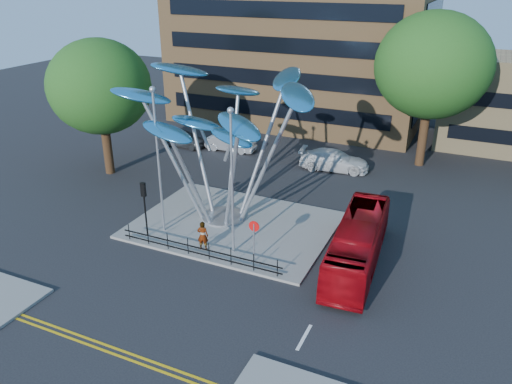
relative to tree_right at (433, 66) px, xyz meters
The scene contains 17 objects.
ground 24.75m from the tree_right, 109.98° to the right, with size 120.00×120.00×0.00m, color black.
traffic_island 20.01m from the tree_right, 119.36° to the right, with size 12.00×9.00×0.15m, color slate.
double_yellow_near 30.21m from the tree_right, 105.95° to the right, with size 40.00×0.12×0.01m, color gold.
double_yellow_far 30.49m from the tree_right, 105.78° to the right, with size 40.00×0.12×0.01m, color gold.
tree_right is the anchor object (origin of this frame).
tree_left 25.09m from the tree_right, 151.39° to the right, with size 7.60×7.60×10.32m.
leaf_sculpture 18.37m from the tree_right, 123.31° to the right, with size 12.72×9.54×9.51m.
street_lamp_left 22.49m from the tree_right, 124.05° to the right, with size 0.36×0.36×8.80m.
street_lamp_right 20.64m from the tree_right, 111.54° to the right, with size 0.36×0.36×8.30m.
traffic_light_island 24.06m from the tree_right, 123.69° to the right, with size 0.28×0.18×3.42m.
no_entry_sign_island 21.31m from the tree_right, 107.12° to the right, with size 0.60×0.10×2.45m.
pedestrian_railing_front 23.43m from the tree_right, 113.91° to the right, with size 10.00×0.06×1.00m.
red_bus 18.50m from the tree_right, 93.08° to the right, with size 2.17×9.29×2.59m, color #92060D.
pedestrian 22.66m from the tree_right, 115.17° to the right, with size 0.64×0.42×1.75m, color gray.
parked_car_left 21.86m from the tree_right, 168.81° to the right, with size 1.75×4.36×1.49m, color #3D4145.
parked_car_mid 17.64m from the tree_right, 168.08° to the right, with size 1.57×4.49×1.48m, color #B1B3B9.
parked_car_right 10.27m from the tree_right, 146.71° to the right, with size 2.25×5.52×1.60m, color silver.
Camera 1 is at (11.79, -18.61, 14.63)m, focal length 35.00 mm.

